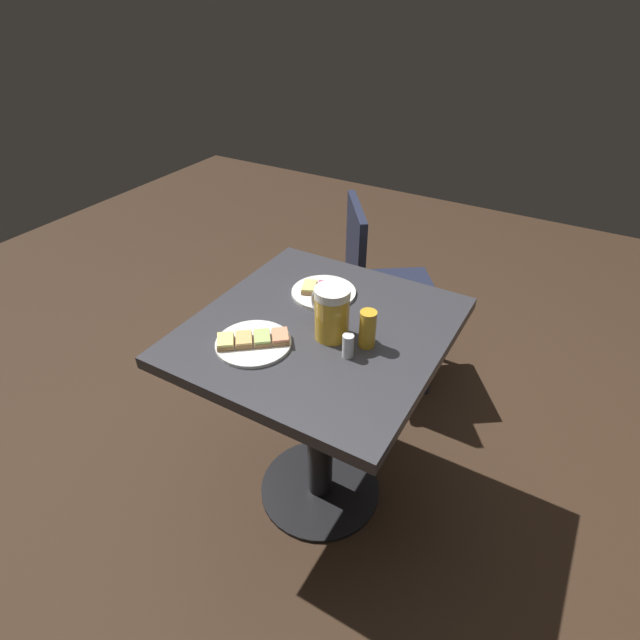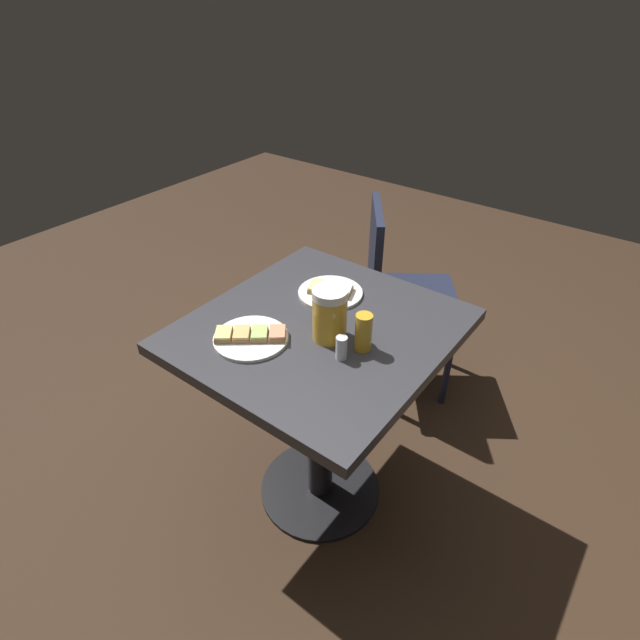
% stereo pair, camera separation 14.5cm
% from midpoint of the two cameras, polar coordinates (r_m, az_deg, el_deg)
% --- Properties ---
extents(ground_plane, '(6.00, 6.00, 0.00)m').
position_cam_midpoint_polar(ground_plane, '(2.00, -2.19, -18.62)').
color(ground_plane, '#382619').
extents(cafe_table, '(0.71, 0.75, 0.75)m').
position_cam_midpoint_polar(cafe_table, '(1.56, -2.66, -5.82)').
color(cafe_table, black).
rests_on(cafe_table, ground_plane).
extents(plate_near, '(0.20, 0.20, 0.03)m').
position_cam_midpoint_polar(plate_near, '(1.60, -2.17, 3.19)').
color(plate_near, white).
rests_on(plate_near, cafe_table).
extents(plate_far, '(0.21, 0.21, 0.03)m').
position_cam_midpoint_polar(plate_far, '(1.40, -10.50, -2.55)').
color(plate_far, white).
rests_on(plate_far, cafe_table).
extents(beer_mug, '(0.14, 0.11, 0.16)m').
position_cam_midpoint_polar(beer_mug, '(1.37, -1.73, 0.76)').
color(beer_mug, gold).
rests_on(beer_mug, cafe_table).
extents(beer_glass_small, '(0.05, 0.05, 0.11)m').
position_cam_midpoint_polar(beer_glass_small, '(1.35, 2.36, -1.13)').
color(beer_glass_small, gold).
rests_on(beer_glass_small, cafe_table).
extents(salt_shaker, '(0.03, 0.03, 0.07)m').
position_cam_midpoint_polar(salt_shaker, '(1.32, 0.07, -3.07)').
color(salt_shaker, silver).
rests_on(salt_shaker, cafe_table).
extents(cafe_chair, '(0.53, 0.53, 0.85)m').
position_cam_midpoint_polar(cafe_chair, '(2.16, 4.71, 4.01)').
color(cafe_chair, '#1E2338').
rests_on(cafe_chair, ground_plane).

